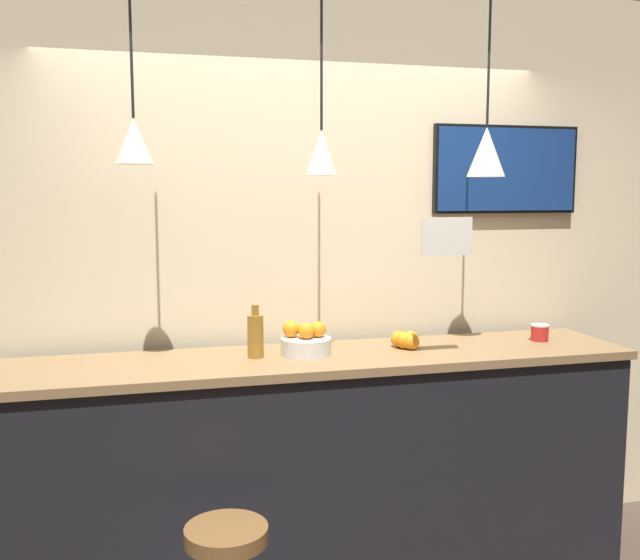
% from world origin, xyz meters
% --- Properties ---
extents(back_wall, '(8.00, 0.06, 2.90)m').
position_xyz_m(back_wall, '(0.00, 0.98, 1.45)').
color(back_wall, beige).
rests_on(back_wall, ground_plane).
extents(service_counter, '(2.96, 0.59, 1.11)m').
position_xyz_m(service_counter, '(0.00, 0.58, 0.56)').
color(service_counter, black).
rests_on(service_counter, ground_plane).
extents(fruit_bowl, '(0.23, 0.23, 0.16)m').
position_xyz_m(fruit_bowl, '(-0.06, 0.61, 1.17)').
color(fruit_bowl, beige).
rests_on(fruit_bowl, service_counter).
extents(orange_pile, '(0.15, 0.17, 0.08)m').
position_xyz_m(orange_pile, '(0.44, 0.61, 1.15)').
color(orange_pile, orange).
rests_on(orange_pile, service_counter).
extents(juice_bottle, '(0.07, 0.07, 0.24)m').
position_xyz_m(juice_bottle, '(-0.30, 0.61, 1.21)').
color(juice_bottle, olive).
rests_on(juice_bottle, service_counter).
extents(spread_jar, '(0.09, 0.09, 0.08)m').
position_xyz_m(spread_jar, '(1.16, 0.61, 1.15)').
color(spread_jar, red).
rests_on(spread_jar, service_counter).
extents(pendant_lamp_left, '(0.16, 0.16, 0.83)m').
position_xyz_m(pendant_lamp_left, '(-0.80, 0.55, 2.07)').
color(pendant_lamp_left, black).
extents(pendant_lamp_middle, '(0.14, 0.14, 0.87)m').
position_xyz_m(pendant_lamp_middle, '(0.00, 0.55, 2.04)').
color(pendant_lamp_middle, black).
extents(pendant_lamp_right, '(0.18, 0.18, 0.87)m').
position_xyz_m(pendant_lamp_right, '(0.80, 0.55, 2.05)').
color(pendant_lamp_right, black).
extents(mounted_tv, '(0.83, 0.04, 0.47)m').
position_xyz_m(mounted_tv, '(1.12, 0.93, 1.98)').
color(mounted_tv, black).
extents(hanging_menu_board, '(0.24, 0.01, 0.17)m').
position_xyz_m(hanging_menu_board, '(0.52, 0.36, 1.66)').
color(hanging_menu_board, silver).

